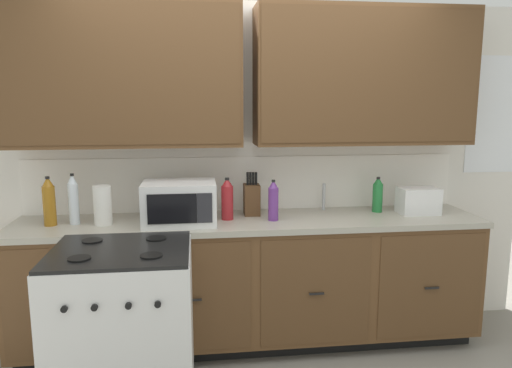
{
  "coord_description": "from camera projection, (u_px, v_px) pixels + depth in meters",
  "views": [
    {
      "loc": [
        -0.37,
        -2.94,
        1.73
      ],
      "look_at": [
        0.03,
        0.27,
        1.18
      ],
      "focal_mm": 33.89,
      "sensor_mm": 36.0,
      "label": 1
    }
  ],
  "objects": [
    {
      "name": "sink_faucet",
      "position": [
        324.0,
        197.0,
        3.61
      ],
      "size": [
        0.02,
        0.02,
        0.2
      ],
      "primitive_type": "cylinder",
      "color": "#B2B5BA",
      "rests_on": "counter_run"
    },
    {
      "name": "wall_unit",
      "position": [
        248.0,
        111.0,
        3.42
      ],
      "size": [
        4.4,
        0.4,
        2.43
      ],
      "color": "white",
      "rests_on": "ground_plane"
    },
    {
      "name": "bottle_clear",
      "position": [
        73.0,
        200.0,
        3.18
      ],
      "size": [
        0.07,
        0.07,
        0.34
      ],
      "color": "silver",
      "rests_on": "counter_run"
    },
    {
      "name": "toaster",
      "position": [
        418.0,
        201.0,
        3.49
      ],
      "size": [
        0.28,
        0.18,
        0.19
      ],
      "color": "white",
      "rests_on": "counter_run"
    },
    {
      "name": "bottle_amber",
      "position": [
        49.0,
        202.0,
        3.15
      ],
      "size": [
        0.08,
        0.08,
        0.33
      ],
      "color": "#9E6619",
      "rests_on": "counter_run"
    },
    {
      "name": "bottle_red",
      "position": [
        227.0,
        199.0,
        3.31
      ],
      "size": [
        0.08,
        0.08,
        0.29
      ],
      "color": "maroon",
      "rests_on": "counter_run"
    },
    {
      "name": "stove_range",
      "position": [
        124.0,
        329.0,
        2.71
      ],
      "size": [
        0.76,
        0.68,
        0.95
      ],
      "color": "white",
      "rests_on": "ground_plane"
    },
    {
      "name": "knife_block",
      "position": [
        252.0,
        199.0,
        3.45
      ],
      "size": [
        0.11,
        0.14,
        0.31
      ],
      "color": "#52361E",
      "rests_on": "counter_run"
    },
    {
      "name": "bottle_violet",
      "position": [
        273.0,
        201.0,
        3.29
      ],
      "size": [
        0.07,
        0.07,
        0.28
      ],
      "color": "#663384",
      "rests_on": "counter_run"
    },
    {
      "name": "paper_towel_roll",
      "position": [
        103.0,
        205.0,
        3.17
      ],
      "size": [
        0.12,
        0.12,
        0.26
      ],
      "primitive_type": "cylinder",
      "color": "white",
      "rests_on": "counter_run"
    },
    {
      "name": "ground_plane",
      "position": [
        256.0,
        365.0,
        3.21
      ],
      "size": [
        8.0,
        8.0,
        0.0
      ],
      "primitive_type": "plane",
      "color": "gray"
    },
    {
      "name": "microwave",
      "position": [
        179.0,
        203.0,
        3.21
      ],
      "size": [
        0.48,
        0.37,
        0.28
      ],
      "color": "white",
      "rests_on": "counter_run"
    },
    {
      "name": "counter_run",
      "position": [
        251.0,
        281.0,
        3.42
      ],
      "size": [
        3.23,
        0.64,
        0.93
      ],
      "color": "black",
      "rests_on": "ground_plane"
    },
    {
      "name": "bottle_green",
      "position": [
        378.0,
        195.0,
        3.54
      ],
      "size": [
        0.07,
        0.07,
        0.26
      ],
      "color": "#237A38",
      "rests_on": "counter_run"
    }
  ]
}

